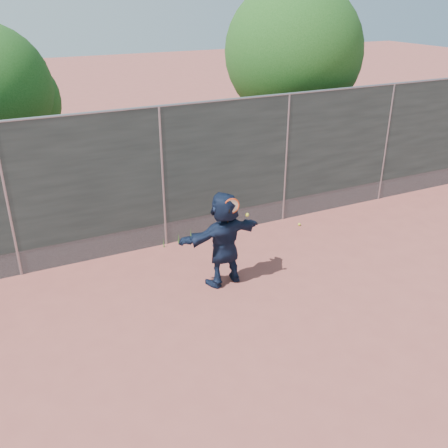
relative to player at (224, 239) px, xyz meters
name	(u,v)px	position (x,y,z in m)	size (l,w,h in m)	color
ground	(240,332)	(-0.45, -1.52, -0.91)	(80.00, 80.00, 0.00)	#9E4C42
player	(224,239)	(0.00, 0.00, 0.00)	(1.69, 0.54, 1.82)	#131E36
ball_ground	(299,224)	(2.70, 1.47, -0.88)	(0.07, 0.07, 0.07)	gold
fence	(162,175)	(-0.45, 1.98, 0.67)	(20.00, 0.06, 3.03)	#38423D
swing_action	(233,208)	(0.08, -0.20, 0.68)	(0.50, 0.13, 0.51)	#E14115
tree_right	(298,56)	(4.23, 4.23, 2.58)	(3.78, 3.60, 5.39)	#382314
weed_clump	(180,238)	(-0.16, 1.87, -0.78)	(0.68, 0.07, 0.30)	#387226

